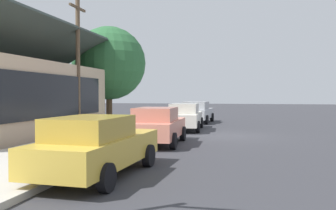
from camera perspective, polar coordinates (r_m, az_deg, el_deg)
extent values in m
plane|color=#38383D|center=(18.86, 9.39, -4.83)|extent=(120.00, 120.00, 0.00)
cube|color=beige|center=(19.92, -6.96, -4.24)|extent=(60.00, 4.20, 0.16)
cube|color=gold|center=(9.80, -10.84, -6.98)|extent=(4.82, 2.05, 0.70)
cube|color=gold|center=(9.30, -12.15, -3.54)|extent=(2.35, 1.70, 0.56)
cylinder|color=black|center=(11.55, -11.62, -7.41)|extent=(0.67, 0.26, 0.66)
cylinder|color=black|center=(10.86, -3.07, -7.96)|extent=(0.67, 0.26, 0.66)
cylinder|color=black|center=(9.08, -20.18, -10.01)|extent=(0.67, 0.26, 0.66)
cylinder|color=black|center=(8.19, -9.70, -11.21)|extent=(0.67, 0.26, 0.66)
cube|color=#EA8C75|center=(15.55, -1.62, -3.70)|extent=(4.37, 1.93, 0.70)
cube|color=tan|center=(15.09, -1.96, -1.47)|extent=(2.12, 1.64, 0.56)
cylinder|color=black|center=(17.08, -3.64, -4.39)|extent=(0.67, 0.24, 0.66)
cylinder|color=black|center=(16.75, 2.35, -4.51)|extent=(0.67, 0.24, 0.66)
cylinder|color=black|center=(14.52, -6.20, -5.49)|extent=(0.67, 0.24, 0.66)
cylinder|color=black|center=(14.12, 0.84, -5.69)|extent=(0.67, 0.24, 0.66)
cube|color=silver|center=(21.63, 2.72, -2.16)|extent=(4.97, 2.00, 0.70)
cube|color=beige|center=(21.11, 2.58, -0.54)|extent=(2.42, 1.65, 0.56)
cylinder|color=black|center=(23.26, 1.00, -2.74)|extent=(0.67, 0.26, 0.66)
cylinder|color=black|center=(23.09, 5.24, -2.78)|extent=(0.67, 0.26, 0.66)
cylinder|color=black|center=(20.28, -0.16, -3.41)|extent=(0.67, 0.26, 0.66)
cylinder|color=black|center=(20.08, 4.71, -3.47)|extent=(0.67, 0.26, 0.66)
cube|color=silver|center=(27.19, 4.59, -1.35)|extent=(4.50, 2.08, 0.70)
cube|color=#A0A2A6|center=(26.73, 4.42, -0.05)|extent=(2.20, 1.74, 0.56)
cylinder|color=black|center=(28.73, 3.27, -1.88)|extent=(0.67, 0.25, 0.66)
cylinder|color=black|center=(28.41, 6.94, -1.93)|extent=(0.67, 0.25, 0.66)
cylinder|color=black|center=(26.07, 2.03, -2.25)|extent=(0.67, 0.25, 0.66)
cylinder|color=black|center=(25.71, 6.07, -2.32)|extent=(0.67, 0.25, 0.66)
cube|color=black|center=(18.65, -16.93, 1.37)|extent=(9.89, 0.08, 2.09)
cube|color=#3F4C47|center=(19.83, -21.96, 9.14)|extent=(12.96, 4.09, 2.27)
cylinder|color=brown|center=(26.76, -9.24, 0.25)|extent=(0.44, 0.44, 2.92)
sphere|color=#2D6638|center=(26.84, -9.27, 6.51)|extent=(5.32, 5.32, 5.32)
cylinder|color=brown|center=(20.73, -13.98, 6.11)|extent=(0.24, 0.24, 7.50)
cube|color=brown|center=(21.21, -14.05, 14.63)|extent=(1.80, 0.12, 0.12)
cylinder|color=red|center=(17.11, -5.24, -4.03)|extent=(0.22, 0.22, 0.55)
sphere|color=red|center=(17.08, -5.24, -2.88)|extent=(0.18, 0.18, 0.18)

